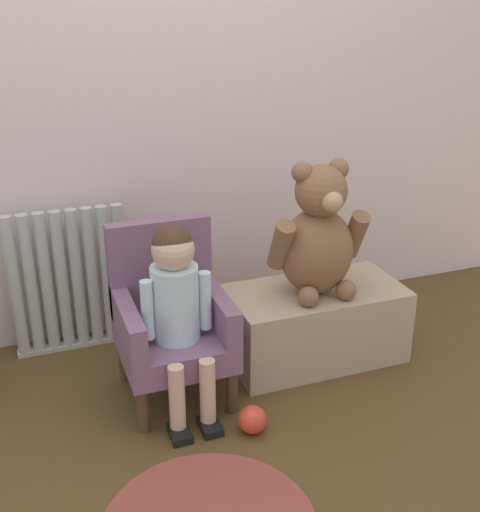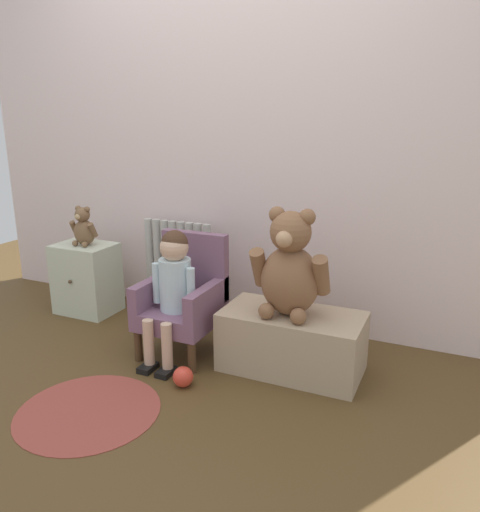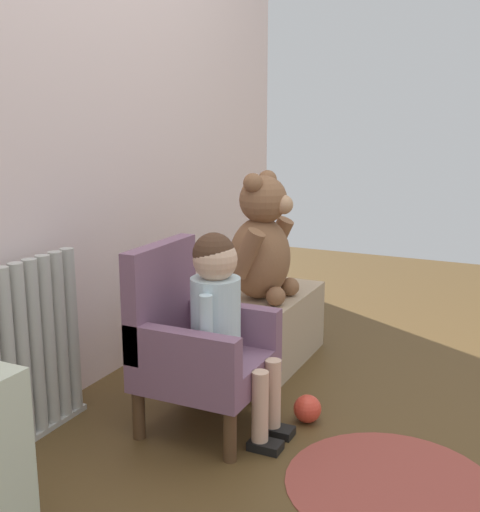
{
  "view_description": "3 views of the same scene",
  "coord_description": "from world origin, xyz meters",
  "px_view_note": "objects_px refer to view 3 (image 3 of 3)",
  "views": [
    {
      "loc": [
        -0.53,
        -1.5,
        1.45
      ],
      "look_at": [
        0.25,
        0.62,
        0.5
      ],
      "focal_mm": 45.0,
      "sensor_mm": 36.0,
      "label": 1
    },
    {
      "loc": [
        1.29,
        -1.66,
        1.28
      ],
      "look_at": [
        0.27,
        0.62,
        0.57
      ],
      "focal_mm": 35.0,
      "sensor_mm": 36.0,
      "label": 2
    },
    {
      "loc": [
        -1.88,
        -0.48,
        1.1
      ],
      "look_at": [
        0.3,
        0.55,
        0.55
      ],
      "focal_mm": 45.0,
      "sensor_mm": 36.0,
      "label": 3
    }
  ],
  "objects_px": {
    "low_bench": "(258,330)",
    "large_teddy_bear": "(262,244)",
    "radiator": "(29,352)",
    "toy_ball": "(307,409)",
    "floor_rug": "(391,484)",
    "child_figure": "(222,306)",
    "child_armchair": "(194,344)"
  },
  "relations": [
    {
      "from": "low_bench",
      "to": "floor_rug",
      "type": "height_order",
      "value": "low_bench"
    },
    {
      "from": "radiator",
      "to": "child_figure",
      "type": "relative_size",
      "value": 0.88
    },
    {
      "from": "floor_rug",
      "to": "toy_ball",
      "type": "relative_size",
      "value": 6.34
    },
    {
      "from": "low_bench",
      "to": "floor_rug",
      "type": "relative_size",
      "value": 1.12
    },
    {
      "from": "radiator",
      "to": "floor_rug",
      "type": "relative_size",
      "value": 0.98
    },
    {
      "from": "toy_ball",
      "to": "floor_rug",
      "type": "bearing_deg",
      "value": -127.11
    },
    {
      "from": "radiator",
      "to": "large_teddy_bear",
      "type": "height_order",
      "value": "large_teddy_bear"
    },
    {
      "from": "low_bench",
      "to": "large_teddy_bear",
      "type": "distance_m",
      "value": 0.4
    },
    {
      "from": "child_armchair",
      "to": "toy_ball",
      "type": "distance_m",
      "value": 0.48
    },
    {
      "from": "large_teddy_bear",
      "to": "toy_ball",
      "type": "bearing_deg",
      "value": -138.62
    },
    {
      "from": "large_teddy_bear",
      "to": "floor_rug",
      "type": "bearing_deg",
      "value": -133.39
    },
    {
      "from": "large_teddy_bear",
      "to": "toy_ball",
      "type": "xyz_separation_m",
      "value": [
        -0.41,
        -0.36,
        -0.5
      ]
    },
    {
      "from": "child_armchair",
      "to": "low_bench",
      "type": "bearing_deg",
      "value": 2.21
    },
    {
      "from": "radiator",
      "to": "child_armchair",
      "type": "distance_m",
      "value": 0.55
    },
    {
      "from": "child_figure",
      "to": "large_teddy_bear",
      "type": "bearing_deg",
      "value": 10.8
    },
    {
      "from": "large_teddy_bear",
      "to": "toy_ball",
      "type": "distance_m",
      "value": 0.74
    },
    {
      "from": "child_armchair",
      "to": "toy_ball",
      "type": "xyz_separation_m",
      "value": [
        0.19,
        -0.36,
        -0.26
      ]
    },
    {
      "from": "child_armchair",
      "to": "low_bench",
      "type": "relative_size",
      "value": 0.91
    },
    {
      "from": "low_bench",
      "to": "large_teddy_bear",
      "type": "relative_size",
      "value": 1.32
    },
    {
      "from": "child_figure",
      "to": "large_teddy_bear",
      "type": "height_order",
      "value": "large_teddy_bear"
    },
    {
      "from": "radiator",
      "to": "toy_ball",
      "type": "distance_m",
      "value": 0.99
    },
    {
      "from": "floor_rug",
      "to": "toy_ball",
      "type": "xyz_separation_m",
      "value": [
        0.28,
        0.36,
        0.05
      ]
    },
    {
      "from": "radiator",
      "to": "child_armchair",
      "type": "height_order",
      "value": "child_armchair"
    },
    {
      "from": "low_bench",
      "to": "toy_ball",
      "type": "relative_size",
      "value": 7.09
    },
    {
      "from": "child_figure",
      "to": "large_teddy_bear",
      "type": "relative_size",
      "value": 1.3
    },
    {
      "from": "toy_ball",
      "to": "low_bench",
      "type": "bearing_deg",
      "value": 41.8
    },
    {
      "from": "toy_ball",
      "to": "radiator",
      "type": "bearing_deg",
      "value": 122.05
    },
    {
      "from": "child_figure",
      "to": "floor_rug",
      "type": "xyz_separation_m",
      "value": [
        -0.08,
        -0.61,
        -0.45
      ]
    },
    {
      "from": "radiator",
      "to": "large_teddy_bear",
      "type": "xyz_separation_m",
      "value": [
        0.92,
        -0.45,
        0.24
      ]
    },
    {
      "from": "child_armchair",
      "to": "child_figure",
      "type": "bearing_deg",
      "value": -90.0
    },
    {
      "from": "large_teddy_bear",
      "to": "child_figure",
      "type": "bearing_deg",
      "value": -169.2
    },
    {
      "from": "child_armchair",
      "to": "low_bench",
      "type": "height_order",
      "value": "child_armchair"
    }
  ]
}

